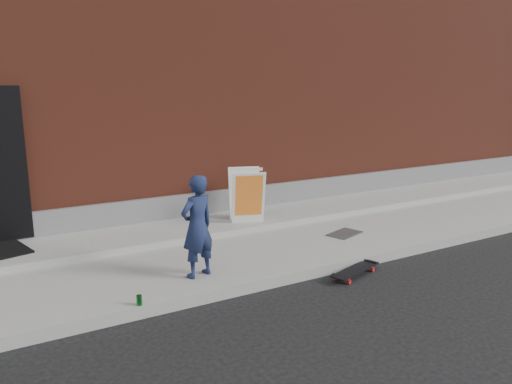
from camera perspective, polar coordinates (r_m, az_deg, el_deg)
ground at (r=6.29m, az=-1.14°, el=-11.66°), size 80.00×80.00×0.00m
sidewalk at (r=7.52m, az=-6.66°, el=-7.01°), size 20.00×3.00×0.15m
apron at (r=8.28m, az=-9.15°, el=-4.34°), size 20.00×1.20×0.10m
building at (r=12.35m, az=-17.27°, el=11.57°), size 20.00×8.10×5.00m
child at (r=6.29m, az=-6.73°, el=-3.94°), size 0.55×0.43×1.31m
skateboard at (r=6.96m, az=11.28°, el=-8.77°), size 0.89×0.47×0.10m
pizza_sign at (r=8.42m, az=-1.06°, el=-0.34°), size 0.73×0.79×0.91m
soda_can at (r=5.79m, az=-13.20°, el=-11.95°), size 0.08×0.08×0.12m
utility_plate at (r=8.27m, az=10.11°, el=-4.70°), size 0.65×0.52×0.02m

